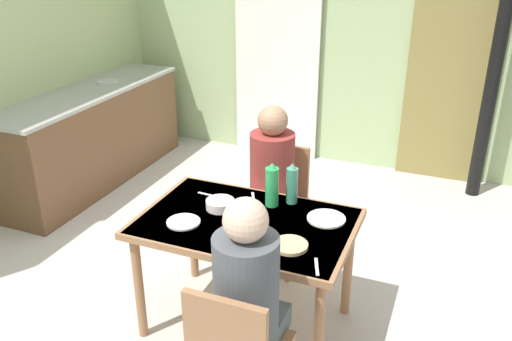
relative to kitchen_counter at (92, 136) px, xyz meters
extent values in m
plane|color=beige|center=(1.81, -1.33, -0.45)|extent=(7.07, 7.07, 0.00)
cube|color=#A2BB84|center=(1.81, 1.39, 0.90)|extent=(4.48, 0.10, 2.71)
cube|color=olive|center=(3.09, 1.31, 0.55)|extent=(0.80, 0.05, 2.00)
cylinder|color=black|center=(3.44, 1.04, 0.90)|extent=(0.12, 0.12, 2.71)
cube|color=white|center=(1.39, 1.29, 0.69)|extent=(0.90, 0.03, 2.27)
cube|color=brown|center=(0.00, 0.00, -0.02)|extent=(0.60, 2.14, 0.87)
cube|color=#9E9E99|center=(0.00, 0.00, 0.43)|extent=(0.61, 2.18, 0.03)
cylinder|color=#B7B7BC|center=(0.00, 0.32, 0.45)|extent=(0.21, 0.21, 0.01)
cube|color=#956844|center=(2.19, -1.41, 0.26)|extent=(1.22, 0.80, 0.04)
cube|color=beige|center=(2.19, -1.41, 0.28)|extent=(1.17, 0.77, 0.00)
cylinder|color=#956844|center=(1.65, -1.74, -0.11)|extent=(0.06, 0.06, 0.69)
cylinder|color=#956844|center=(2.73, -1.74, -0.11)|extent=(0.06, 0.06, 0.69)
cylinder|color=#956844|center=(1.65, -1.08, -0.11)|extent=(0.06, 0.06, 0.69)
cylinder|color=#956844|center=(2.73, -1.08, -0.11)|extent=(0.06, 0.06, 0.69)
cube|color=#956844|center=(2.46, -2.27, 0.21)|extent=(0.38, 0.04, 0.42)
cube|color=#956844|center=(2.11, -0.73, 0.00)|extent=(0.40, 0.40, 0.04)
cube|color=#956844|center=(2.11, -0.55, 0.21)|extent=(0.38, 0.04, 0.42)
cylinder|color=#956844|center=(2.28, -0.90, -0.25)|extent=(0.04, 0.04, 0.41)
cylinder|color=#956844|center=(1.94, -0.90, -0.25)|extent=(0.04, 0.04, 0.41)
cylinder|color=#956844|center=(2.28, -0.56, -0.25)|extent=(0.04, 0.04, 0.41)
cylinder|color=#956844|center=(1.94, -0.56, -0.25)|extent=(0.04, 0.04, 0.41)
cube|color=#485655|center=(2.46, -1.93, 0.06)|extent=(0.30, 0.22, 0.12)
cylinder|color=#4C5156|center=(2.46, -2.04, 0.32)|extent=(0.30, 0.30, 0.52)
sphere|color=beige|center=(2.46, -2.04, 0.67)|extent=(0.20, 0.20, 0.20)
cube|color=maroon|center=(2.11, -0.89, 0.06)|extent=(0.30, 0.22, 0.12)
cylinder|color=maroon|center=(2.11, -0.78, 0.32)|extent=(0.30, 0.30, 0.52)
sphere|color=#A87A5B|center=(2.11, -0.78, 0.67)|extent=(0.20, 0.20, 0.20)
cylinder|color=#3C896E|center=(2.36, -1.10, 0.39)|extent=(0.07, 0.07, 0.22)
cone|color=#488A66|center=(2.36, -1.10, 0.52)|extent=(0.05, 0.05, 0.03)
cylinder|color=green|center=(2.26, -1.18, 0.40)|extent=(0.08, 0.08, 0.24)
cone|color=green|center=(2.26, -1.18, 0.54)|extent=(0.06, 0.06, 0.03)
cylinder|color=silver|center=(1.99, -1.33, 0.31)|extent=(0.17, 0.17, 0.05)
cylinder|color=white|center=(2.23, -1.54, 0.29)|extent=(0.19, 0.19, 0.01)
cylinder|color=white|center=(2.61, -1.22, 0.29)|extent=(0.22, 0.22, 0.01)
cylinder|color=white|center=(1.87, -1.57, 0.29)|extent=(0.19, 0.19, 0.01)
cylinder|color=silver|center=(2.26, -1.72, 0.33)|extent=(0.06, 0.06, 0.09)
cylinder|color=#DBB77A|center=(2.51, -1.58, 0.29)|extent=(0.19, 0.19, 0.02)
cube|color=silver|center=(1.85, -1.20, 0.28)|extent=(0.15, 0.03, 0.00)
cube|color=silver|center=(2.69, -1.70, 0.28)|extent=(0.07, 0.15, 0.00)
cube|color=silver|center=(2.12, -1.13, 0.28)|extent=(0.08, 0.14, 0.00)
camera|label=1|loc=(3.24, -3.86, 1.79)|focal=37.58mm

